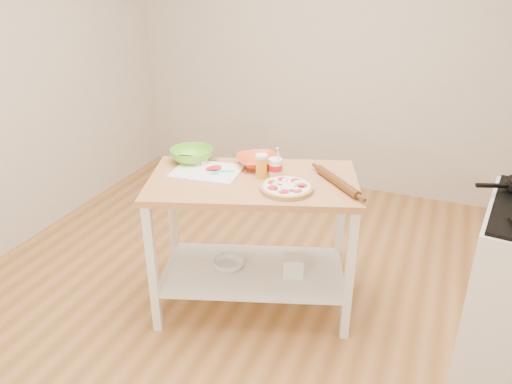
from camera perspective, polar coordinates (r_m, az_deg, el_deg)
The scene contains 13 objects.
room_shell at distance 2.65m, azimuth -2.13°, elevation 9.15°, with size 4.04×4.54×2.74m.
prep_island at distance 3.05m, azimuth -0.34°, elevation -2.80°, with size 1.38×1.02×0.90m.
pizza at distance 2.80m, azimuth 3.52°, elevation 0.55°, with size 0.30×0.30×0.05m.
cutting_board at distance 3.05m, azimuth -5.63°, elevation 2.45°, with size 0.43×0.34×0.04m.
spatula at distance 3.01m, azimuth -4.05°, elevation 2.30°, with size 0.14×0.10×0.01m.
knife at distance 3.25m, azimuth -7.33°, elevation 3.98°, with size 0.27×0.08×0.01m.
orange_bowl at distance 3.12m, azimuth 0.21°, elevation 3.55°, with size 0.26×0.26×0.06m, color #D34620.
green_bowl at distance 3.21m, azimuth -7.34°, elevation 4.18°, with size 0.27×0.27×0.08m, color #69BD2B.
beer_pint at distance 2.94m, azimuth 0.63°, elevation 2.99°, with size 0.07×0.07×0.14m.
yogurt_tub at distance 2.98m, azimuth 2.21°, elevation 2.88°, with size 0.09×0.09×0.18m.
rolling_pin at distance 2.89m, azimuth 9.26°, elevation 1.19°, with size 0.05×0.05×0.42m, color #5A3414.
shelf_glass_bowl at distance 3.26m, azimuth -3.13°, elevation -8.21°, with size 0.20×0.20×0.06m, color silver.
shelf_bin at distance 3.19m, azimuth 4.28°, elevation -8.38°, with size 0.12×0.12×0.12m, color white.
Camera 1 is at (1.03, -2.33, 2.09)m, focal length 35.00 mm.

